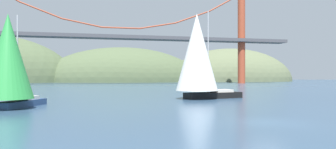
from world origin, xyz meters
TOP-DOWN VIEW (x-y plane):
  - ground_plane at (0.00, 0.00)m, footprint 360.00×360.00m
  - headland_right at (60.00, 135.00)m, footprint 65.60×44.00m
  - headland_center at (5.00, 135.00)m, footprint 74.57×44.00m
  - suspension_bridge at (0.00, 95.00)m, footprint 127.89×6.00m
  - sailboat_white_mainsail at (2.63, 21.23)m, footprint 9.91×6.53m
  - sailboat_green_sail at (-18.37, 13.38)m, footprint 5.90×8.11m

SIDE VIEW (x-z plane):
  - ground_plane at x=0.00m, z-range 0.00..0.00m
  - headland_right at x=60.00m, z-range -16.75..16.75m
  - headland_center at x=5.00m, z-range -16.22..16.22m
  - sailboat_green_sail at x=-18.37m, z-range 0.19..9.04m
  - sailboat_white_mainsail at x=2.63m, z-range 0.01..11.64m
  - suspension_bridge at x=0.00m, z-range -0.49..34.05m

